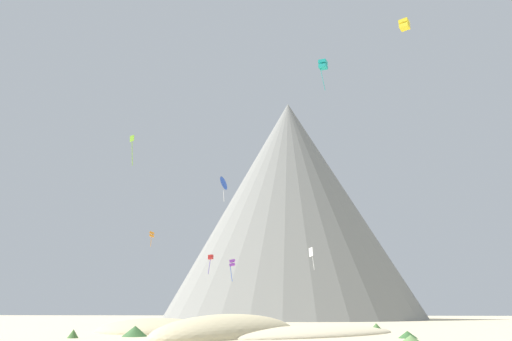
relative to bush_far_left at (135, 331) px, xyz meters
name	(u,v)px	position (x,y,z in m)	size (l,w,h in m)	color
dune_foreground_left	(315,334)	(17.45, 6.12, -0.50)	(25.67, 10.47, 1.81)	beige
dune_foreground_right	(157,332)	(-1.37, 10.94, -0.50)	(16.83, 14.13, 3.11)	#CCBA8E
dune_midground	(249,331)	(9.28, 14.88, -0.50)	(22.32, 15.99, 1.92)	beige
dune_back_low	(232,336)	(9.22, 1.83, -0.50)	(22.20, 8.56, 4.19)	beige
bush_far_left	(135,331)	(0.00, 0.00, 0.00)	(2.49, 2.49, 1.00)	#386633
bush_far_right	(73,334)	(-4.64, -3.24, -0.11)	(1.02, 1.02, 0.78)	#477238
bush_low_patch	(376,328)	(24.46, 10.80, 0.02)	(1.81, 1.81, 1.05)	#477238
bush_mid_center	(408,335)	(25.80, 0.08, -0.18)	(1.75, 1.75, 0.64)	#386633
rock_massif	(290,206)	(11.56, 95.82, 33.28)	(90.40, 90.40, 69.03)	gray
kite_orange_mid	(152,235)	(-12.53, 38.64, 15.76)	(0.99, 0.93, 2.81)	orange
kite_blue_mid	(223,184)	(5.47, 15.26, 18.90)	(1.32, 2.16, 3.57)	blue
kite_red_low	(211,257)	(0.08, 33.65, 10.75)	(0.88, 0.85, 3.30)	red
kite_violet_low	(232,263)	(5.71, 22.75, 8.66)	(0.95, 0.90, 3.25)	purple
kite_yellow_high	(404,25)	(31.56, 12.22, 40.52)	(1.68, 1.69, 1.29)	yellow
kite_teal_high	(323,65)	(20.32, 19.95, 39.30)	(1.59, 1.56, 5.29)	teal
kite_lime_mid	(132,144)	(-5.97, 9.81, 23.23)	(0.72, 0.35, 4.32)	#8CD133
kite_white_low	(311,254)	(17.42, 17.80, 9.32)	(0.71, 0.95, 3.03)	white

